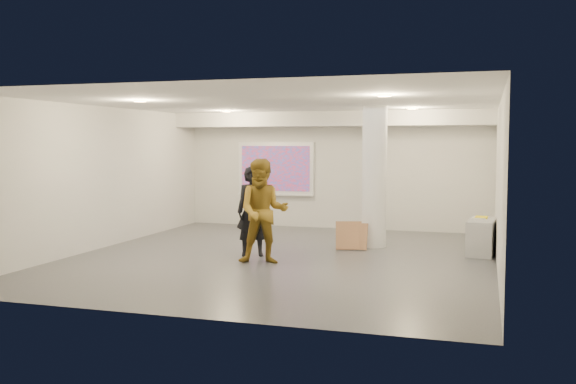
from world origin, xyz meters
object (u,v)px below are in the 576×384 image
(column, at_px, (374,177))
(credenza, at_px, (482,237))
(woman, at_px, (253,211))
(man, at_px, (263,211))
(projection_screen, at_px, (276,169))

(column, xyz_separation_m, credenza, (2.22, -0.25, -1.15))
(column, xyz_separation_m, woman, (-2.09, -1.82, -0.62))
(credenza, xyz_separation_m, man, (-3.85, -2.27, 0.62))
(credenza, height_order, woman, woman)
(credenza, relative_size, man, 0.62)
(column, bearing_deg, credenza, -6.33)
(column, distance_m, woman, 2.84)
(column, height_order, man, column)
(column, bearing_deg, man, -122.89)
(woman, bearing_deg, man, -83.51)
(projection_screen, bearing_deg, column, -40.56)
(man, bearing_deg, credenza, 15.62)
(projection_screen, distance_m, credenza, 6.17)
(credenza, distance_m, man, 4.51)
(projection_screen, relative_size, man, 1.08)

